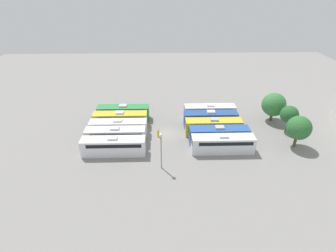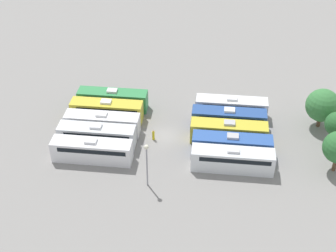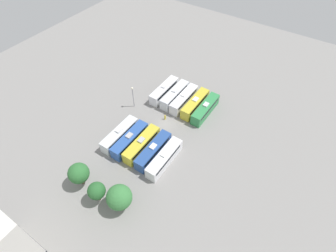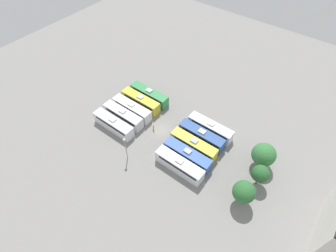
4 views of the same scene
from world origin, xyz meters
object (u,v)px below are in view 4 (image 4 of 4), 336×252
Objects in this scene: light_pole at (125,145)px; tree_2 at (244,192)px; tree_0 at (264,155)px; bus_0 at (150,95)px; bus_5 at (210,128)px; tree_1 at (261,174)px; bus_8 at (187,155)px; bus_4 at (114,124)px; worker_person at (153,128)px; bus_6 at (202,136)px; bus_2 at (132,109)px; bus_1 at (141,101)px; bus_7 at (194,145)px; bus_3 at (123,116)px; bus_9 at (179,165)px.

tree_2 is (-5.78, 24.69, -0.68)m from light_pole.
bus_0 is at bearing -92.44° from tree_0.
tree_1 is at bearing 68.47° from bus_5.
tree_2 is at bearing 82.79° from bus_8.
bus_4 is 9.58m from worker_person.
bus_6 is at bearing -81.50° from tree_0.
bus_6 is 17.67m from light_pole.
worker_person is at bearing 83.13° from bus_2.
bus_1 is 19.45m from bus_5.
bus_0 is 1.00× the size of bus_7.
tree_2 reaches higher than bus_1.
light_pole reaches higher than bus_7.
bus_4 is 2.03× the size of tree_1.
bus_6 is 16.65m from tree_2.
bus_7 reaches higher than worker_person.
bus_6 is (-3.26, 18.75, 0.00)m from bus_2.
bus_7 is at bearing -2.89° from bus_5.
bus_2 is 2.03× the size of tree_1.
tree_0 reaches higher than bus_3.
worker_person is at bearing -101.19° from bus_8.
bus_5 is at bearing -129.48° from tree_2.
bus_5 is 9.75m from bus_8.
bus_2 is at bearing -88.78° from tree_1.
bus_6 is at bearing 89.44° from bus_1.
bus_9 is 6.62× the size of worker_person.
tree_2 reaches higher than bus_8.
tree_1 reaches higher than bus_5.
bus_3 is 19.36m from bus_8.
bus_4 is (6.49, 0.03, 0.00)m from bus_2.
bus_5 is 20.55m from light_pole.
light_pole is at bearing -55.32° from bus_8.
tree_1 is at bearing 102.03° from bus_4.
tree_0 is at bearing 104.39° from bus_3.
tree_2 is (11.64, 32.90, 2.22)m from bus_0.
bus_2 is 1.00× the size of bus_6.
tree_0 is at bearing -163.15° from tree_1.
bus_4 and bus_9 have the same top height.
bus_7 is (6.60, -0.33, 0.00)m from bus_5.
bus_2 is 13.92m from light_pole.
tree_0 is at bearing 93.28° from bus_1.
tree_0 reaches higher than bus_8.
bus_3 is 19.11m from bus_7.
tree_1 is at bearing 114.21° from light_pole.
bus_4 is at bearing 0.24° from bus_2.
bus_2 is (6.68, -0.16, 0.00)m from bus_0.
tree_1 is (-1.66, 26.08, 2.92)m from worker_person.
tree_0 reaches higher than bus_9.
bus_0 is 1.00× the size of bus_8.
bus_3 is 1.82× the size of tree_2.
light_pole is (4.47, -10.97, 2.90)m from bus_9.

